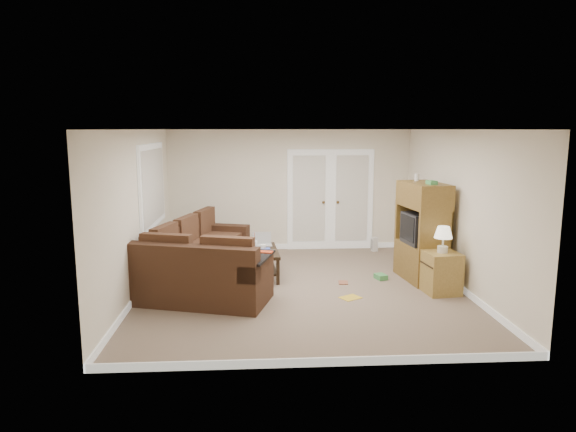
{
  "coord_description": "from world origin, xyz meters",
  "views": [
    {
      "loc": [
        -0.69,
        -7.84,
        2.51
      ],
      "look_at": [
        -0.18,
        0.42,
        1.1
      ],
      "focal_mm": 32.0,
      "sensor_mm": 36.0,
      "label": 1
    }
  ],
  "objects": [
    {
      "name": "side_cabinet",
      "position": [
        2.14,
        -0.37,
        0.38
      ],
      "size": [
        0.55,
        0.55,
        1.05
      ],
      "rotation": [
        0.0,
        0.0,
        0.11
      ],
      "color": "olive",
      "rests_on": "floor"
    },
    {
      "name": "tv_armoire",
      "position": [
        2.06,
        0.38,
        0.83
      ],
      "size": [
        0.68,
        1.08,
        1.76
      ],
      "rotation": [
        0.0,
        0.0,
        0.12
      ],
      "color": "brown",
      "rests_on": "floor"
    },
    {
      "name": "wall_back",
      "position": [
        0.0,
        2.75,
        1.25
      ],
      "size": [
        5.0,
        0.02,
        2.5
      ],
      "primitive_type": "cube",
      "color": "white",
      "rests_on": "floor"
    },
    {
      "name": "floor_book",
      "position": [
        0.65,
        0.24,
        0.01
      ],
      "size": [
        0.18,
        0.23,
        0.02
      ],
      "primitive_type": "imported",
      "rotation": [
        0.0,
        0.0,
        -0.12
      ],
      "color": "brown",
      "rests_on": "floor"
    },
    {
      "name": "window_left",
      "position": [
        -2.46,
        1.0,
        1.55
      ],
      "size": [
        0.05,
        1.92,
        1.42
      ],
      "color": "white",
      "rests_on": "wall_left"
    },
    {
      "name": "wall_left",
      "position": [
        -2.5,
        0.0,
        1.25
      ],
      "size": [
        0.02,
        5.5,
        2.5
      ],
      "primitive_type": "cube",
      "color": "white",
      "rests_on": "floor"
    },
    {
      "name": "baseboards",
      "position": [
        0.0,
        0.0,
        0.05
      ],
      "size": [
        5.0,
        5.5,
        0.1
      ],
      "primitive_type": null,
      "color": "white",
      "rests_on": "floor"
    },
    {
      "name": "floor_magazine",
      "position": [
        0.71,
        -0.52,
        0.0
      ],
      "size": [
        0.37,
        0.35,
        0.01
      ],
      "primitive_type": "cube",
      "rotation": [
        0.0,
        0.0,
        0.54
      ],
      "color": "gold",
      "rests_on": "floor"
    },
    {
      "name": "floor",
      "position": [
        0.0,
        0.0,
        0.0
      ],
      "size": [
        5.5,
        5.5,
        0.0
      ],
      "primitive_type": "plane",
      "color": "#82705E",
      "rests_on": "ground"
    },
    {
      "name": "wall_front",
      "position": [
        0.0,
        -2.75,
        1.25
      ],
      "size": [
        5.0,
        0.02,
        2.5
      ],
      "primitive_type": "cube",
      "color": "white",
      "rests_on": "floor"
    },
    {
      "name": "french_doors",
      "position": [
        0.85,
        2.71,
        1.04
      ],
      "size": [
        1.8,
        0.05,
        2.13
      ],
      "color": "white",
      "rests_on": "floor"
    },
    {
      "name": "wall_right",
      "position": [
        2.5,
        0.0,
        1.25
      ],
      "size": [
        0.02,
        5.5,
        2.5
      ],
      "primitive_type": "cube",
      "color": "white",
      "rests_on": "floor"
    },
    {
      "name": "ceiling",
      "position": [
        0.0,
        0.0,
        2.5
      ],
      "size": [
        5.0,
        5.5,
        0.02
      ],
      "primitive_type": "cube",
      "color": "silver",
      "rests_on": "wall_back"
    },
    {
      "name": "space_heater",
      "position": [
        1.75,
        2.42,
        0.15
      ],
      "size": [
        0.14,
        0.13,
        0.29
      ],
      "primitive_type": "cube",
      "rotation": [
        0.0,
        0.0,
        0.31
      ],
      "color": "silver",
      "rests_on": "floor"
    },
    {
      "name": "floor_greenbox",
      "position": [
        1.39,
        0.41,
        0.04
      ],
      "size": [
        0.22,
        0.25,
        0.09
      ],
      "primitive_type": "cube",
      "rotation": [
        0.0,
        0.0,
        0.3
      ],
      "color": "#45974F",
      "rests_on": "floor"
    },
    {
      "name": "sectional_sofa",
      "position": [
        -1.6,
        0.22,
        0.36
      ],
      "size": [
        2.17,
        3.41,
        0.92
      ],
      "rotation": [
        0.0,
        0.0,
        -0.28
      ],
      "color": "#3D2517",
      "rests_on": "floor"
    },
    {
      "name": "coffee_table",
      "position": [
        -0.63,
        0.74,
        0.26
      ],
      "size": [
        0.64,
        1.18,
        0.78
      ],
      "rotation": [
        0.0,
        0.0,
        0.06
      ],
      "color": "black",
      "rests_on": "floor"
    }
  ]
}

